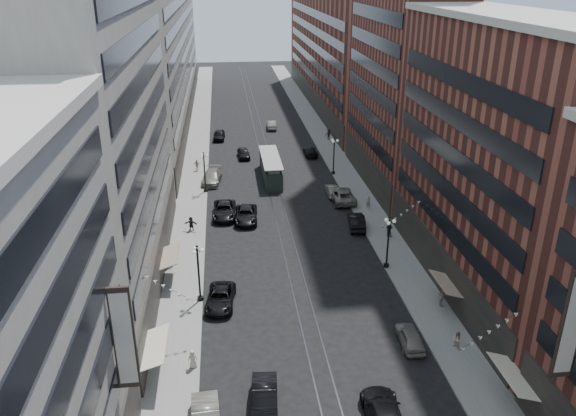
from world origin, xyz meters
name	(u,v)px	position (x,y,z in m)	size (l,w,h in m)	color
ground	(271,177)	(0.00, 60.00, 0.00)	(220.00, 220.00, 0.00)	black
sidewalk_west	(196,158)	(-11.00, 70.00, 0.07)	(4.00, 180.00, 0.15)	gray
sidewalk_east	(332,153)	(11.00, 70.00, 0.07)	(4.00, 180.00, 0.15)	gray
rail_west	(261,156)	(-0.70, 70.00, 0.01)	(0.12, 180.00, 0.02)	#2D2D33
rail_east	(269,156)	(0.70, 70.00, 0.01)	(0.12, 180.00, 0.02)	#2D2D33
building_west_mid	(102,139)	(-17.00, 33.00, 14.00)	(8.00, 36.00, 28.00)	gray
building_west_far	(164,53)	(-17.00, 96.00, 13.00)	(8.00, 90.00, 26.00)	gray
building_east_mid	(495,165)	(17.00, 28.00, 12.00)	(8.00, 30.00, 24.00)	brown
building_east_tower	(405,26)	(17.00, 56.00, 21.00)	(8.00, 26.00, 42.00)	brown
building_east_far	(331,49)	(17.00, 105.00, 12.00)	(8.00, 72.00, 24.00)	brown
lamppost_sw_far	(199,271)	(-9.20, 28.00, 3.10)	(1.03, 1.14, 5.52)	black
lamppost_sw_mid	(205,171)	(-9.20, 55.00, 3.10)	(1.03, 1.14, 5.52)	black
lamppost_se_far	(388,240)	(9.20, 32.00, 3.10)	(1.03, 1.14, 5.52)	black
lamppost_se_mid	(334,154)	(9.20, 60.00, 3.10)	(1.03, 1.14, 5.52)	black
streetcar	(271,168)	(0.00, 59.56, 1.48)	(2.56, 11.56, 3.20)	#203327
car_2	(220,298)	(-7.39, 27.12, 0.73)	(2.41, 5.24, 1.46)	black
car_4	(410,337)	(7.59, 19.58, 0.71)	(1.69, 4.19, 1.43)	gray
car_5	(264,400)	(-4.50, 13.76, 0.83)	(1.76, 5.04, 1.66)	black
car_6	(384,415)	(3.16, 11.44, 0.87)	(2.44, 5.99, 1.74)	black
pedestrian_1	(193,359)	(-9.50, 18.60, 0.90)	(0.74, 0.40, 1.51)	beige
pedestrian_2	(170,259)	(-12.35, 34.41, 1.05)	(0.88, 0.48, 1.80)	black
pedestrian_4	(442,298)	(12.06, 24.49, 0.93)	(0.92, 0.42, 1.57)	#A59D89
car_7	(224,210)	(-6.80, 46.68, 0.82)	(2.71, 5.87, 1.63)	black
car_8	(212,177)	(-8.40, 58.68, 0.86)	(2.41, 5.92, 1.72)	gray
car_9	(219,135)	(-7.31, 80.39, 0.83)	(1.95, 4.85, 1.65)	black
car_10	(357,221)	(8.40, 41.71, 0.81)	(1.71, 4.91, 1.62)	black
car_11	(342,195)	(8.40, 49.85, 0.84)	(2.80, 6.08, 1.69)	gray
car_12	(311,151)	(7.29, 69.45, 0.69)	(1.93, 4.75, 1.38)	black
car_13	(244,153)	(-3.47, 69.45, 0.76)	(1.80, 4.47, 1.52)	black
car_14	(272,125)	(2.56, 86.55, 0.77)	(1.63, 4.67, 1.54)	gray
pedestrian_5	(191,224)	(-10.61, 42.89, 0.98)	(1.53, 0.44, 1.65)	black
pedestrian_6	(197,165)	(-10.59, 63.74, 0.99)	(0.98, 0.45, 1.68)	#A9A08C
pedestrian_7	(389,229)	(11.43, 38.82, 1.04)	(0.87, 0.48, 1.78)	black
pedestrian_8	(368,201)	(11.08, 46.96, 1.00)	(0.62, 0.41, 1.70)	gray
pedestrian_9	(329,134)	(11.75, 77.43, 1.12)	(1.26, 0.52, 1.95)	black
car_extra_0	(332,190)	(7.55, 52.04, 0.69)	(1.46, 4.19, 1.38)	slate
car_extra_1	(246,215)	(-4.23, 45.10, 0.78)	(2.60, 5.63, 1.57)	black
pedestrian_extra_0	(457,339)	(11.02, 18.52, 0.97)	(0.80, 0.44, 1.64)	beige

